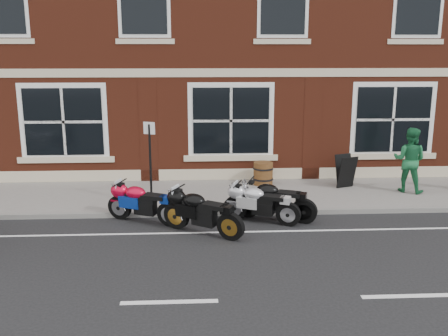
{
  "coord_description": "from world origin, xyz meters",
  "views": [
    {
      "loc": [
        0.51,
        -10.49,
        3.99
      ],
      "look_at": [
        1.14,
        1.6,
        1.18
      ],
      "focal_mm": 40.0,
      "sensor_mm": 36.0,
      "label": 1
    }
  ],
  "objects_px": {
    "pedestrian_right": "(409,160)",
    "a_board_sign": "(346,171)",
    "moto_sport_black": "(202,211)",
    "moto_sport_red": "(143,202)",
    "barrel_planter": "(263,173)",
    "moto_sport_silver": "(260,202)",
    "parking_sign": "(150,158)",
    "moto_naked_black": "(274,199)"
  },
  "relations": [
    {
      "from": "a_board_sign",
      "to": "parking_sign",
      "type": "xyz_separation_m",
      "value": [
        -5.53,
        -1.58,
        0.79
      ]
    },
    {
      "from": "moto_sport_black",
      "to": "moto_naked_black",
      "type": "height_order",
      "value": "moto_sport_black"
    },
    {
      "from": "pedestrian_right",
      "to": "barrel_planter",
      "type": "xyz_separation_m",
      "value": [
        -4.0,
        0.99,
        -0.58
      ]
    },
    {
      "from": "barrel_planter",
      "to": "moto_sport_silver",
      "type": "bearing_deg",
      "value": -98.67
    },
    {
      "from": "moto_sport_silver",
      "to": "pedestrian_right",
      "type": "distance_m",
      "value": 4.95
    },
    {
      "from": "moto_sport_black",
      "to": "pedestrian_right",
      "type": "height_order",
      "value": "pedestrian_right"
    },
    {
      "from": "moto_sport_black",
      "to": "moto_sport_red",
      "type": "bearing_deg",
      "value": 91.74
    },
    {
      "from": "moto_sport_red",
      "to": "parking_sign",
      "type": "distance_m",
      "value": 1.27
    },
    {
      "from": "moto_sport_black",
      "to": "moto_sport_silver",
      "type": "bearing_deg",
      "value": -29.69
    },
    {
      "from": "moto_sport_red",
      "to": "barrel_planter",
      "type": "relative_size",
      "value": 2.73
    },
    {
      "from": "moto_sport_black",
      "to": "moto_sport_silver",
      "type": "distance_m",
      "value": 1.57
    },
    {
      "from": "moto_sport_black",
      "to": "moto_naked_black",
      "type": "distance_m",
      "value": 1.96
    },
    {
      "from": "moto_naked_black",
      "to": "a_board_sign",
      "type": "distance_m",
      "value": 3.53
    },
    {
      "from": "pedestrian_right",
      "to": "moto_sport_red",
      "type": "bearing_deg",
      "value": 47.92
    },
    {
      "from": "moto_sport_red",
      "to": "parking_sign",
      "type": "relative_size",
      "value": 0.85
    },
    {
      "from": "pedestrian_right",
      "to": "barrel_planter",
      "type": "bearing_deg",
      "value": 19.32
    },
    {
      "from": "moto_naked_black",
      "to": "a_board_sign",
      "type": "height_order",
      "value": "a_board_sign"
    },
    {
      "from": "barrel_planter",
      "to": "a_board_sign",
      "type": "bearing_deg",
      "value": -9.33
    },
    {
      "from": "moto_naked_black",
      "to": "a_board_sign",
      "type": "bearing_deg",
      "value": -22.02
    },
    {
      "from": "a_board_sign",
      "to": "moto_naked_black",
      "type": "bearing_deg",
      "value": -156.36
    },
    {
      "from": "moto_sport_silver",
      "to": "a_board_sign",
      "type": "xyz_separation_m",
      "value": [
        2.85,
        2.66,
        0.1
      ]
    },
    {
      "from": "moto_naked_black",
      "to": "pedestrian_right",
      "type": "relative_size",
      "value": 1.04
    },
    {
      "from": "moto_sport_silver",
      "to": "barrel_planter",
      "type": "xyz_separation_m",
      "value": [
        0.46,
        3.05,
        -0.04
      ]
    },
    {
      "from": "moto_sport_red",
      "to": "moto_naked_black",
      "type": "xyz_separation_m",
      "value": [
        3.16,
        -0.0,
        0.01
      ]
    },
    {
      "from": "moto_naked_black",
      "to": "moto_sport_red",
      "type": "bearing_deg",
      "value": 112.75
    },
    {
      "from": "moto_sport_silver",
      "to": "parking_sign",
      "type": "distance_m",
      "value": 3.02
    },
    {
      "from": "barrel_planter",
      "to": "parking_sign",
      "type": "xyz_separation_m",
      "value": [
        -3.15,
        -1.97,
        0.92
      ]
    },
    {
      "from": "barrel_planter",
      "to": "parking_sign",
      "type": "height_order",
      "value": "parking_sign"
    },
    {
      "from": "moto_sport_red",
      "to": "pedestrian_right",
      "type": "relative_size",
      "value": 1.0
    },
    {
      "from": "moto_naked_black",
      "to": "parking_sign",
      "type": "relative_size",
      "value": 0.88
    },
    {
      "from": "moto_sport_silver",
      "to": "barrel_planter",
      "type": "bearing_deg",
      "value": 15.94
    },
    {
      "from": "pedestrian_right",
      "to": "barrel_planter",
      "type": "relative_size",
      "value": 2.72
    },
    {
      "from": "barrel_planter",
      "to": "moto_sport_red",
      "type": "bearing_deg",
      "value": -138.43
    },
    {
      "from": "moto_naked_black",
      "to": "moto_sport_silver",
      "type": "bearing_deg",
      "value": 135.43
    },
    {
      "from": "moto_sport_black",
      "to": "moto_naked_black",
      "type": "bearing_deg",
      "value": -30.55
    },
    {
      "from": "pedestrian_right",
      "to": "a_board_sign",
      "type": "distance_m",
      "value": 1.78
    },
    {
      "from": "parking_sign",
      "to": "pedestrian_right",
      "type": "bearing_deg",
      "value": 28.95
    },
    {
      "from": "moto_sport_silver",
      "to": "moto_naked_black",
      "type": "distance_m",
      "value": 0.39
    },
    {
      "from": "moto_sport_silver",
      "to": "a_board_sign",
      "type": "height_order",
      "value": "a_board_sign"
    },
    {
      "from": "moto_sport_red",
      "to": "a_board_sign",
      "type": "height_order",
      "value": "a_board_sign"
    },
    {
      "from": "moto_sport_red",
      "to": "barrel_planter",
      "type": "bearing_deg",
      "value": -23.19
    },
    {
      "from": "pedestrian_right",
      "to": "parking_sign",
      "type": "xyz_separation_m",
      "value": [
        -7.15,
        -0.98,
        0.34
      ]
    }
  ]
}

